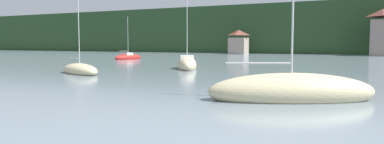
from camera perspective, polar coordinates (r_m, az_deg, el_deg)
name	(u,v)px	position (r m, az deg, el deg)	size (l,w,h in m)	color
wooded_hillside	(323,35)	(132.92, 20.15, 5.60)	(352.00, 68.77, 26.36)	#264223
shore_building_west	(238,42)	(92.07, 7.44, 4.73)	(4.48, 4.23, 6.15)	gray
shore_building_westcentral	(382,33)	(87.90, 28.10, 5.49)	(4.93, 5.66, 10.14)	gray
sailboat_far_0	(187,64)	(39.07, -0.79, 1.21)	(5.02, 7.00, 10.35)	#CCBC8E
sailboat_far_6	(128,57)	(62.65, -10.17, 2.32)	(3.05, 5.61, 7.69)	red
sailboat_mid_7	(291,92)	(18.32, 15.55, -3.03)	(8.56, 6.02, 8.96)	#CCBC8E
sailboat_mid_9	(80,70)	(34.51, -17.50, 0.26)	(6.53, 4.46, 7.18)	#CCBC8E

